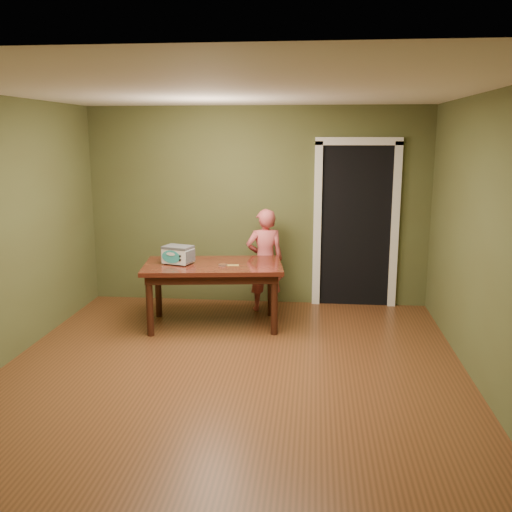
{
  "coord_description": "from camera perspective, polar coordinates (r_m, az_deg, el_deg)",
  "views": [
    {
      "loc": [
        0.76,
        -4.96,
        2.22
      ],
      "look_at": [
        0.14,
        1.0,
        0.95
      ],
      "focal_mm": 40.0,
      "sensor_mm": 36.0,
      "label": 1
    }
  ],
  "objects": [
    {
      "name": "child",
      "position": [
        7.28,
        0.9,
        -0.41
      ],
      "size": [
        0.55,
        0.43,
        1.32
      ],
      "primitive_type": "imported",
      "rotation": [
        0.0,
        0.0,
        3.4
      ],
      "color": "#C85255",
      "rests_on": "floor"
    },
    {
      "name": "room_shell",
      "position": [
        5.05,
        -2.8,
        6.11
      ],
      "size": [
        4.52,
        5.02,
        2.61
      ],
      "color": "#4B532C",
      "rests_on": "ground"
    },
    {
      "name": "toy_oven",
      "position": [
        6.71,
        -7.81,
        0.19
      ],
      "size": [
        0.39,
        0.31,
        0.21
      ],
      "rotation": [
        0.0,
        0.0,
        -0.29
      ],
      "color": "#4C4F54",
      "rests_on": "dining_table"
    },
    {
      "name": "dining_table",
      "position": [
        6.71,
        -4.31,
        -1.61
      ],
      "size": [
        1.71,
        1.11,
        0.75
      ],
      "rotation": [
        0.0,
        0.0,
        0.13
      ],
      "color": "#37100C",
      "rests_on": "floor"
    },
    {
      "name": "spatula",
      "position": [
        6.58,
        -2.52,
        -0.92
      ],
      "size": [
        0.18,
        0.04,
        0.01
      ],
      "primitive_type": "cube",
      "rotation": [
        0.0,
        0.0,
        0.1
      ],
      "color": "#D2C45B",
      "rests_on": "dining_table"
    },
    {
      "name": "floor",
      "position": [
        5.49,
        -2.61,
        -11.9
      ],
      "size": [
        5.0,
        5.0,
        0.0
      ],
      "primitive_type": "plane",
      "color": "brown",
      "rests_on": "ground"
    },
    {
      "name": "baking_pan",
      "position": [
        6.56,
        -3.33,
        -0.9
      ],
      "size": [
        0.1,
        0.1,
        0.02
      ],
      "color": "silver",
      "rests_on": "dining_table"
    },
    {
      "name": "doorway",
      "position": [
        7.85,
        9.8,
        3.26
      ],
      "size": [
        1.1,
        0.66,
        2.25
      ],
      "color": "black",
      "rests_on": "ground"
    }
  ]
}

